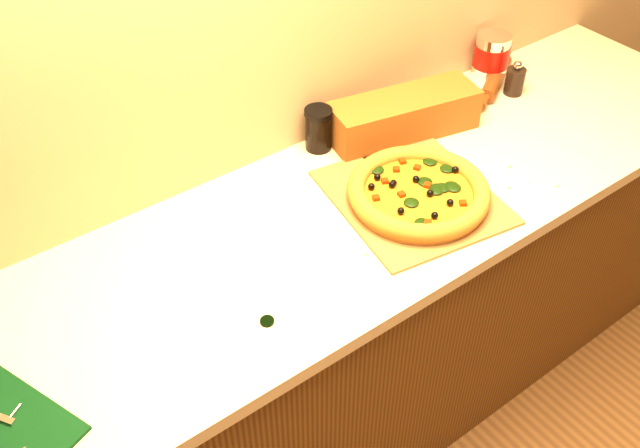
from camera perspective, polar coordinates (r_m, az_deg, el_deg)
The scene contains 10 objects.
cabinet at distance 2.16m, azimuth 0.25°, elevation -9.30°, with size 2.80×0.65×0.86m, color #42230E.
countertop at distance 1.83m, azimuth 0.29°, elevation -0.42°, with size 2.84×0.68×0.04m, color beige.
pizza_peel at distance 1.91m, azimuth 7.11°, elevation 2.47°, with size 0.46×0.62×0.01m.
pizza at distance 1.87m, azimuth 7.89°, elevation 2.52°, with size 0.37×0.37×0.05m.
bottle_cap at distance 1.59m, azimuth -4.25°, elevation -7.75°, with size 0.03×0.03×0.01m, color black.
pepper_grinder at distance 2.38m, azimuth 15.33°, elevation 11.03°, with size 0.06×0.06×0.11m.
rolling_pin at distance 2.42m, azimuth 13.88°, elevation 11.26°, with size 0.33×0.20×0.05m.
coffee_canister at distance 2.42m, azimuth 13.52°, elevation 12.90°, with size 0.11×0.11×0.16m.
bread_bag at distance 2.11m, azimuth 6.71°, elevation 8.64°, with size 0.44×0.14×0.12m, color brown.
dark_jar at distance 2.03m, azimuth -0.12°, elevation 7.62°, with size 0.08×0.08×0.13m.
Camera 1 is at (-0.81, 0.35, 2.11)m, focal length 40.00 mm.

